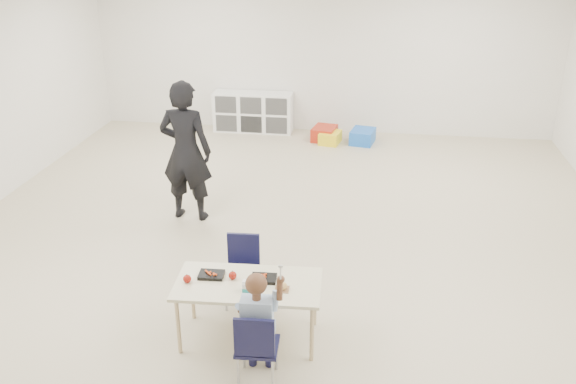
# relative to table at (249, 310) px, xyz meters

# --- Properties ---
(room) EXTENTS (9.00, 9.02, 2.80)m
(room) POSITION_rel_table_xyz_m (0.06, 1.64, 1.11)
(room) COLOR beige
(room) RESTS_ON ground
(table) EXTENTS (1.29, 0.70, 0.58)m
(table) POSITION_rel_table_xyz_m (0.00, 0.00, 0.00)
(table) COLOR beige
(table) RESTS_ON ground
(chair_near) EXTENTS (0.35, 0.33, 0.69)m
(chair_near) POSITION_rel_table_xyz_m (0.18, -0.53, 0.05)
(chair_near) COLOR #111234
(chair_near) RESTS_ON ground
(chair_far) EXTENTS (0.35, 0.33, 0.69)m
(chair_far) POSITION_rel_table_xyz_m (-0.18, 0.53, 0.05)
(chair_far) COLOR #111234
(chair_far) RESTS_ON ground
(child) EXTENTS (0.49, 0.49, 1.09)m
(child) POSITION_rel_table_xyz_m (0.18, -0.53, 0.25)
(child) COLOR #99B0D0
(child) RESTS_ON chair_near
(lunch_tray_near) EXTENTS (0.23, 0.17, 0.03)m
(lunch_tray_near) POSITION_rel_table_xyz_m (0.13, 0.07, 0.30)
(lunch_tray_near) COLOR black
(lunch_tray_near) RESTS_ON table
(lunch_tray_far) EXTENTS (0.23, 0.17, 0.03)m
(lunch_tray_far) POSITION_rel_table_xyz_m (-0.34, 0.06, 0.30)
(lunch_tray_far) COLOR black
(lunch_tray_far) RESTS_ON table
(milk_carton) EXTENTS (0.07, 0.07, 0.10)m
(milk_carton) POSITION_rel_table_xyz_m (0.02, -0.13, 0.34)
(milk_carton) COLOR white
(milk_carton) RESTS_ON table
(bread_roll) EXTENTS (0.09, 0.09, 0.07)m
(bread_roll) POSITION_rel_table_xyz_m (0.31, -0.06, 0.32)
(bread_roll) COLOR tan
(bread_roll) RESTS_ON table
(apple_near) EXTENTS (0.07, 0.07, 0.07)m
(apple_near) POSITION_rel_table_xyz_m (-0.15, 0.04, 0.32)
(apple_near) COLOR maroon
(apple_near) RESTS_ON table
(apple_far) EXTENTS (0.07, 0.07, 0.07)m
(apple_far) POSITION_rel_table_xyz_m (-0.52, -0.07, 0.32)
(apple_far) COLOR maroon
(apple_far) RESTS_ON table
(cubby_shelf) EXTENTS (1.40, 0.40, 0.70)m
(cubby_shelf) POSITION_rel_table_xyz_m (-1.14, 5.92, 0.06)
(cubby_shelf) COLOR white
(cubby_shelf) RESTS_ON ground
(adult) EXTENTS (0.67, 0.47, 1.76)m
(adult) POSITION_rel_table_xyz_m (-1.25, 2.34, 0.59)
(adult) COLOR black
(adult) RESTS_ON ground
(bin_red) EXTENTS (0.45, 0.53, 0.23)m
(bin_red) POSITION_rel_table_xyz_m (0.17, 5.59, -0.18)
(bin_red) COLOR #B62612
(bin_red) RESTS_ON ground
(bin_yellow) EXTENTS (0.39, 0.46, 0.20)m
(bin_yellow) POSITION_rel_table_xyz_m (0.29, 5.44, -0.19)
(bin_yellow) COLOR yellow
(bin_yellow) RESTS_ON ground
(bin_blue) EXTENTS (0.45, 0.53, 0.23)m
(bin_blue) POSITION_rel_table_xyz_m (0.83, 5.53, -0.18)
(bin_blue) COLOR blue
(bin_blue) RESTS_ON ground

